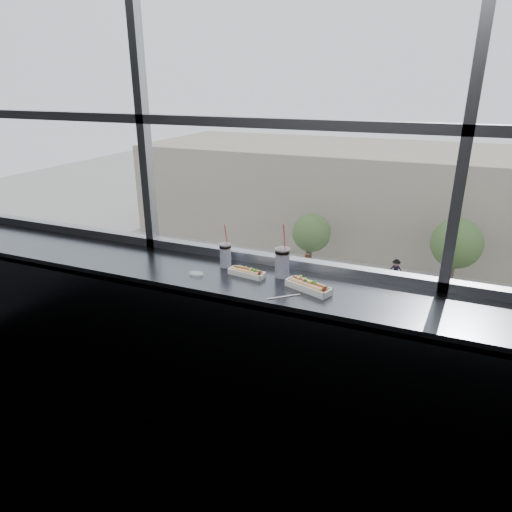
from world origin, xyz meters
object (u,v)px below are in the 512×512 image
at_px(soda_cup_left, 225,254).
at_px(pedestrian_a, 307,259).
at_px(soda_cup_right, 282,261).
at_px(loose_straw, 284,297).
at_px(car_far_b, 468,306).
at_px(hotdog_tray_left, 247,272).
at_px(car_far_a, 268,273).
at_px(car_near_c, 367,359).
at_px(wrapper, 196,273).
at_px(tree_left, 312,233).
at_px(pedestrian_b, 396,268).
at_px(hotdog_tray_right, 308,286).
at_px(car_near_b, 223,331).
at_px(tree_center, 457,244).

xyz_separation_m(soda_cup_left, pedestrian_a, (-7.34, 27.88, -11.17)).
bearing_deg(soda_cup_right, loose_straw, -68.01).
bearing_deg(car_far_b, hotdog_tray_left, 166.44).
bearing_deg(car_far_a, car_near_c, -135.36).
height_order(soda_cup_left, wrapper, soda_cup_left).
bearing_deg(tree_left, soda_cup_right, -74.92).
relative_size(car_far_b, pedestrian_a, 3.09).
distance_m(loose_straw, car_far_a, 28.46).
height_order(car_far_b, pedestrian_b, car_far_b).
xyz_separation_m(car_near_c, car_far_b, (4.43, 8.00, -0.12)).
height_order(hotdog_tray_right, car_near_b, hotdog_tray_right).
height_order(hotdog_tray_left, tree_center, hotdog_tray_left).
bearing_deg(loose_straw, wrapper, 131.68).
xyz_separation_m(tree_left, tree_center, (9.69, 0.00, 0.48)).
bearing_deg(pedestrian_b, tree_center, -7.87).
xyz_separation_m(wrapper, tree_center, (2.59, 28.36, -8.65)).
height_order(hotdog_tray_right, pedestrian_a, hotdog_tray_right).
distance_m(car_near_c, pedestrian_b, 12.50).
relative_size(car_far_b, tree_left, 1.38).
distance_m(hotdog_tray_left, car_far_b, 26.85).
xyz_separation_m(soda_cup_right, wrapper, (-0.50, -0.19, -0.09)).
height_order(soda_cup_right, tree_left, soda_cup_right).
relative_size(loose_straw, car_far_a, 0.03).
bearing_deg(wrapper, car_near_c, 93.04).
xyz_separation_m(soda_cup_left, tree_left, (-7.20, 28.16, -9.20)).
bearing_deg(car_near_b, tree_left, -8.96).
bearing_deg(loose_straw, soda_cup_right, 71.55).
height_order(soda_cup_right, loose_straw, soda_cup_right).
xyz_separation_m(soda_cup_right, tree_left, (-7.59, 28.18, -9.22)).
height_order(soda_cup_right, car_far_a, soda_cup_right).
xyz_separation_m(car_near_c, pedestrian_a, (-6.36, 11.72, -0.17)).
height_order(soda_cup_right, car_far_b, soda_cup_right).
height_order(car_near_b, pedestrian_b, pedestrian_b).
bearing_deg(pedestrian_a, tree_left, 63.21).
distance_m(car_near_b, car_far_b, 14.35).
bearing_deg(tree_left, soda_cup_left, -75.67).
distance_m(soda_cup_right, car_far_a, 28.23).
bearing_deg(soda_cup_right, hotdog_tray_left, -160.49).
relative_size(hotdog_tray_right, car_far_a, 0.05).
xyz_separation_m(pedestrian_a, tree_center, (9.83, 0.28, 2.45)).
height_order(hotdog_tray_left, car_far_b, hotdog_tray_left).
distance_m(soda_cup_right, pedestrian_a, 31.03).
xyz_separation_m(soda_cup_right, car_far_a, (-9.44, 24.18, -11.10)).
distance_m(hotdog_tray_left, soda_cup_right, 0.23).
bearing_deg(tree_center, hotdog_tray_left, -94.66).
height_order(loose_straw, car_near_c, loose_straw).
relative_size(hotdog_tray_left, car_far_a, 0.04).
bearing_deg(pedestrian_a, car_far_b, -19.02).
bearing_deg(pedestrian_b, loose_straw, -86.81).
relative_size(car_near_c, tree_center, 1.33).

